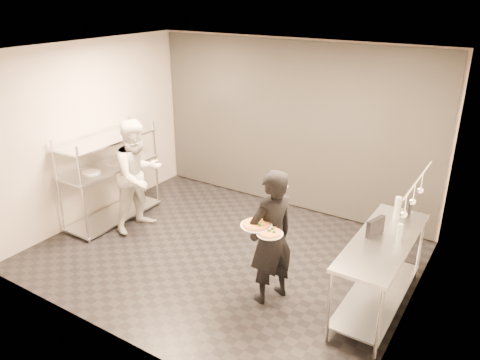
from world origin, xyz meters
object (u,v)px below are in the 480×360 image
Objects in this scene: waiter at (271,237)px; pizza_plate_far at (270,233)px; pass_rack at (110,174)px; salad_plate at (277,184)px; pos_monitor at (375,227)px; bottle_green at (398,208)px; chef at (138,176)px; bottle_clear at (399,232)px; bottle_dark at (409,206)px; prep_counter at (381,262)px; pizza_plate_near at (256,224)px.

waiter is 5.70× the size of pizza_plate_far.
salad_plate is (3.07, -0.18, 0.59)m from pass_rack.
bottle_green reaches higher than pos_monitor.
bottle_green is at bearing -72.91° from chef.
pass_rack is 0.96× the size of waiter.
bottle_clear is 0.97× the size of bottle_dark.
pizza_plate_far is (-1.03, -0.77, 0.43)m from prep_counter.
bottle_green reaches higher than pizza_plate_far.
waiter is 8.63× the size of bottle_dark.
prep_counter is 5.05× the size of pizza_plate_near.
pizza_plate_near is at bearing 164.87° from pizza_plate_far.
bottle_dark is (-0.07, 0.71, 0.00)m from bottle_clear.
pass_rack reaches higher than salad_plate.
chef is at bearing 179.70° from prep_counter.
chef is 3.61m from pos_monitor.
pizza_plate_near is 0.21m from pizza_plate_far.
pizza_plate_far is (3.30, -0.76, 0.29)m from pass_rack.
pizza_plate_far is at bearing -126.63° from bottle_green.
pos_monitor reaches higher than pizza_plate_far.
prep_counter is 1.03× the size of chef.
prep_counter is at bearing -81.87° from chef.
chef is 6.24× the size of bottle_green.
bottle_clear is (0.26, 0.04, -0.01)m from pos_monitor.
pass_rack reaches higher than pizza_plate_near.
waiter is (-1.15, -0.50, 0.21)m from prep_counter.
pass_rack is 0.89× the size of prep_counter.
pizza_plate_far is 1.51× the size of bottle_dark.
bottle_clear is at bearing 36.33° from pizza_plate_far.
bottle_dark is at bearing 93.52° from pos_monitor.
pass_rack is at bearing 167.10° from pizza_plate_near.
bottle_dark is at bearing 85.17° from prep_counter.
waiter reaches higher than prep_counter.
salad_plate reaches higher than pizza_plate_far.
bottle_dark reaches higher than prep_counter.
waiter is at bearing -155.31° from bottle_clear.
salad_plate is at bearing -86.13° from chef.
pass_rack is 4.36m from bottle_green.
bottle_green is at bearing 53.37° from pizza_plate_far.
pizza_plate_near is (-1.23, -0.71, 0.45)m from prep_counter.
pizza_plate_far is at bearing -15.13° from pizza_plate_near.
pizza_plate_far is at bearing -97.80° from chef.
prep_counter is at bearing 30.19° from pizza_plate_near.
prep_counter is 9.30× the size of bottle_dark.
pass_rack is 8.49× the size of bottle_clear.
waiter is 0.96× the size of chef.
chef is 2.53m from salad_plate.
pass_rack is at bearing -178.83° from bottle_clear.
pizza_plate_near is 1.58m from bottle_clear.
pos_monitor is at bearing 11.17° from salad_plate.
pass_rack is 8.27× the size of bottle_dark.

